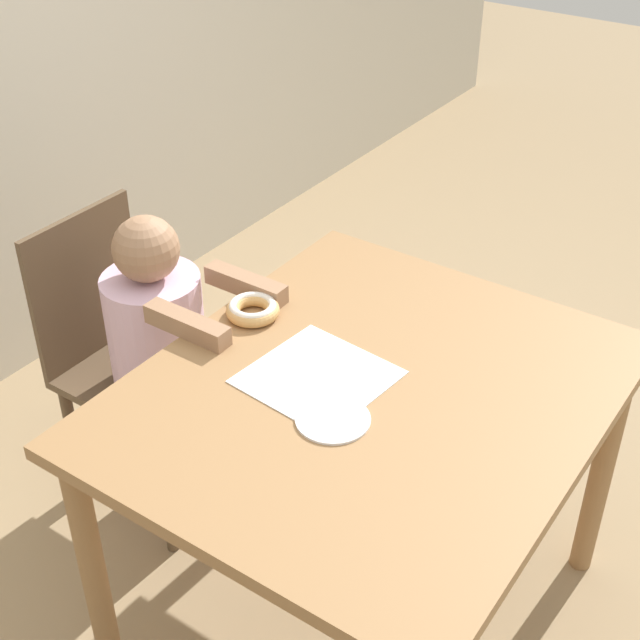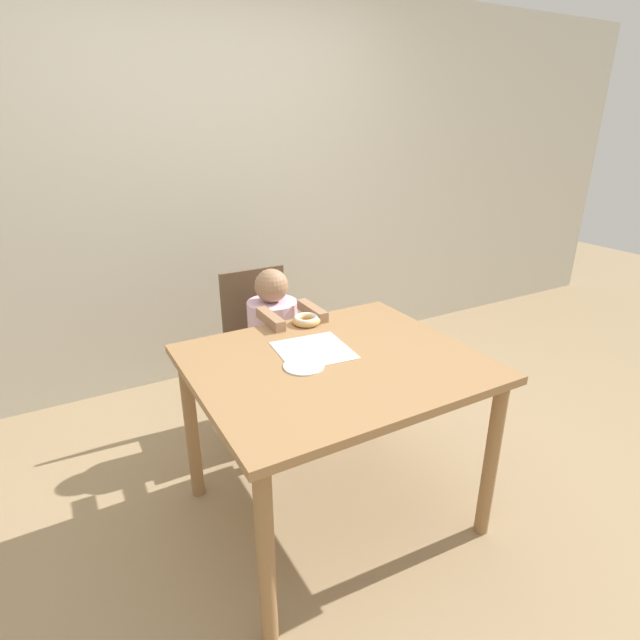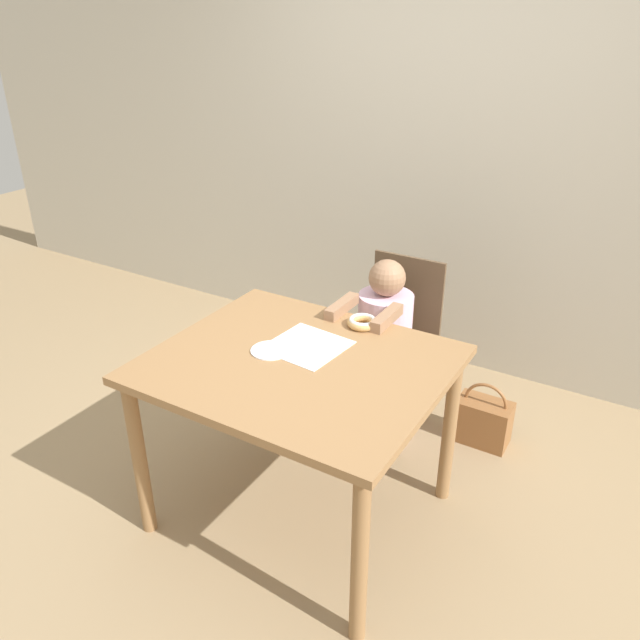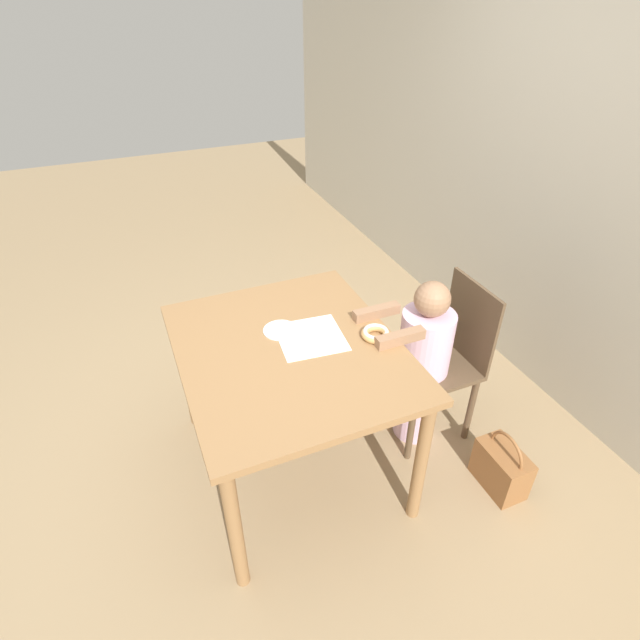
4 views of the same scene
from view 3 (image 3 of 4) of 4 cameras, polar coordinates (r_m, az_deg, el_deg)
The scene contains 9 objects.
ground_plane at distance 2.93m, azimuth -1.75°, elevation -17.01°, with size 12.00×12.00×0.00m, color #997F5B.
wall_back at distance 3.71m, azimuth 12.34°, elevation 14.03°, with size 8.00×0.05×2.50m.
dining_table at distance 2.51m, azimuth -1.96°, elevation -5.75°, with size 1.13×0.97×0.78m.
chair at distance 3.23m, azimuth 6.74°, elevation -2.27°, with size 0.38×0.44×0.91m.
child_figure at distance 3.12m, azimuth 5.77°, elevation -2.99°, with size 0.28×0.48×0.97m.
donut at distance 2.71m, azimuth 3.91°, elevation -0.17°, with size 0.13×0.13×0.04m.
napkin at distance 2.56m, azimuth -1.21°, elevation -2.36°, with size 0.32×0.32×0.00m.
handbag at distance 3.34m, azimuth 14.68°, elevation -8.88°, with size 0.27×0.16×0.35m.
plate at distance 2.53m, azimuth -4.55°, elevation -2.78°, with size 0.16×0.16×0.01m.
Camera 3 is at (1.16, -1.78, 2.02)m, focal length 35.00 mm.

